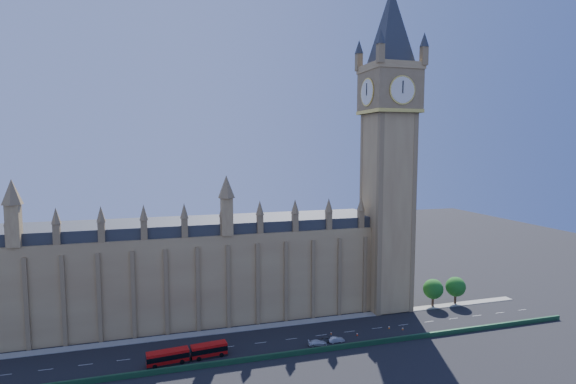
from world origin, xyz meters
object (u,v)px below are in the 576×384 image
object	(u,v)px
car_silver	(336,340)
red_bus	(188,354)
car_grey	(327,339)
car_white	(318,343)

from	to	relation	value
car_silver	red_bus	bearing A→B (deg)	87.77
car_grey	car_white	world-z (taller)	car_white
car_silver	car_grey	bearing A→B (deg)	67.64
car_grey	car_silver	size ratio (longest dim) A/B	0.97
car_silver	car_white	size ratio (longest dim) A/B	0.85
car_silver	car_white	xyz separation A→B (m)	(-5.13, -0.47, 0.02)
car_grey	car_silver	distance (m)	2.27
red_bus	car_grey	size ratio (longest dim) A/B	4.76
car_grey	car_white	distance (m)	3.28
car_grey	car_silver	xyz separation A→B (m)	(2.12, -0.82, -0.00)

